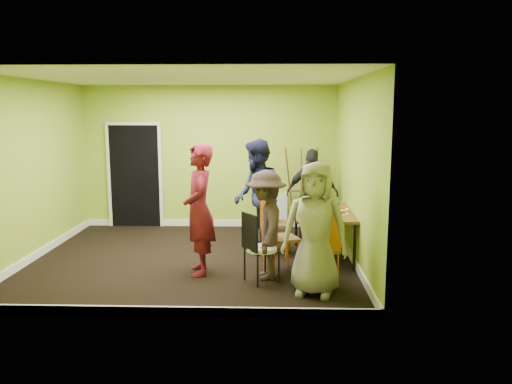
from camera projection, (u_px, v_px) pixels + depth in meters
ground at (193, 259)px, 7.89m from camera, size 5.00×5.00×0.00m
room_walls at (191, 197)px, 7.78m from camera, size 5.04×4.54×2.82m
dining_table at (323, 215)px, 7.86m from camera, size 0.90×1.50×0.75m
chair_left_far at (271, 217)px, 8.07m from camera, size 0.52×0.52×1.08m
chair_left_near at (276, 232)px, 7.14m from camera, size 0.58×0.58×1.07m
chair_back_end at (313, 202)px, 8.99m from camera, size 0.41×0.48×0.96m
chair_front_end at (323, 244)px, 6.58m from camera, size 0.56×0.56×1.03m
chair_bentwood at (257, 244)px, 6.73m from camera, size 0.52×0.52×0.97m
easel at (301, 189)px, 9.70m from camera, size 0.65×0.61×1.62m
plate_near_left at (308, 205)px, 8.29m from camera, size 0.25×0.25×0.01m
plate_near_right at (312, 217)px, 7.40m from camera, size 0.23×0.23×0.01m
plate_far_back at (316, 203)px, 8.48m from camera, size 0.23×0.23×0.01m
plate_far_front at (328, 217)px, 7.37m from camera, size 0.25×0.25×0.01m
plate_wall_back at (341, 209)px, 7.98m from camera, size 0.26×0.26×0.01m
plate_wall_front at (341, 214)px, 7.62m from camera, size 0.24×0.24×0.01m
thermos at (322, 204)px, 7.88m from camera, size 0.07×0.07×0.22m
blue_bottle at (338, 208)px, 7.59m from camera, size 0.07×0.07×0.20m
orange_bottle at (316, 206)px, 8.01m from camera, size 0.04×0.04×0.09m
glass_mid at (316, 206)px, 8.05m from camera, size 0.07×0.07×0.10m
glass_back at (331, 204)px, 8.21m from camera, size 0.07×0.07×0.09m
glass_front at (332, 214)px, 7.40m from camera, size 0.06×0.06×0.09m
cup_a at (311, 211)px, 7.62m from camera, size 0.13×0.13×0.10m
cup_b at (331, 207)px, 7.94m from camera, size 0.11×0.11×0.10m
person_standing at (199, 210)px, 7.05m from camera, size 0.57×0.76×1.87m
person_left_far at (257, 196)px, 8.13m from camera, size 0.87×1.02×1.86m
person_left_near at (266, 225)px, 6.89m from camera, size 0.61×1.01×1.52m
person_back_end at (312, 193)px, 9.11m from camera, size 1.02×0.60×1.63m
person_front_end at (315, 229)px, 6.26m from camera, size 0.93×0.72×1.70m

